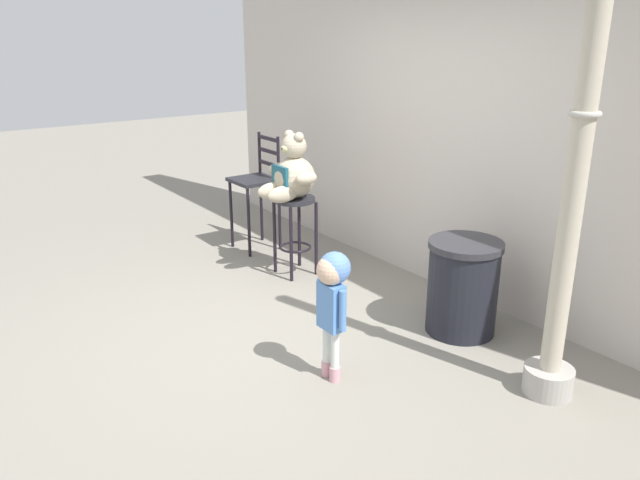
# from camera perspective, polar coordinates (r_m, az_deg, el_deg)

# --- Properties ---
(ground_plane) EXTENTS (24.00, 24.00, 0.00)m
(ground_plane) POSITION_cam_1_polar(r_m,az_deg,el_deg) (4.77, -5.65, -9.18)
(ground_plane) COLOR gray
(building_wall) EXTENTS (6.82, 0.30, 3.27)m
(building_wall) POSITION_cam_1_polar(r_m,az_deg,el_deg) (5.55, 12.66, 12.24)
(building_wall) COLOR beige
(building_wall) RESTS_ON ground_plane
(bar_stool_with_teddy) EXTENTS (0.38, 0.38, 0.75)m
(bar_stool_with_teddy) POSITION_cam_1_polar(r_m,az_deg,el_deg) (5.81, -2.31, 1.86)
(bar_stool_with_teddy) COLOR #232329
(bar_stool_with_teddy) RESTS_ON ground_plane
(teddy_bear) EXTENTS (0.59, 0.53, 0.61)m
(teddy_bear) POSITION_cam_1_polar(r_m,az_deg,el_deg) (5.68, -2.64, 6.07)
(teddy_bear) COLOR #AFA48A
(teddy_bear) RESTS_ON bar_stool_with_teddy
(child_walking) EXTENTS (0.29, 0.23, 0.90)m
(child_walking) POSITION_cam_1_polar(r_m,az_deg,el_deg) (3.99, 1.15, -4.51)
(child_walking) COLOR #D396A1
(child_walking) RESTS_ON ground_plane
(trash_bin) EXTENTS (0.56, 0.56, 0.74)m
(trash_bin) POSITION_cam_1_polar(r_m,az_deg,el_deg) (4.86, 13.01, -4.22)
(trash_bin) COLOR black
(trash_bin) RESTS_ON ground_plane
(lamppost) EXTENTS (0.32, 0.32, 3.11)m
(lamppost) POSITION_cam_1_polar(r_m,az_deg,el_deg) (3.91, 22.19, 2.85)
(lamppost) COLOR #A6A19A
(lamppost) RESTS_ON ground_plane
(bar_chair_empty) EXTENTS (0.44, 0.44, 1.20)m
(bar_chair_empty) POSITION_cam_1_polar(r_m,az_deg,el_deg) (6.51, -5.85, 5.06)
(bar_chair_empty) COLOR #232329
(bar_chair_empty) RESTS_ON ground_plane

